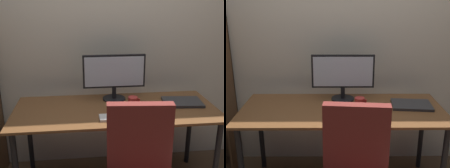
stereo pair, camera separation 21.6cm
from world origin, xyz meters
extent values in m
cube|color=beige|center=(0.00, 0.51, 1.30)|extent=(6.40, 0.10, 2.60)
cube|color=brown|center=(0.00, 0.00, 0.73)|extent=(1.64, 0.69, 0.02)
cylinder|color=black|center=(0.76, -0.28, 0.36)|extent=(0.04, 0.04, 0.72)
cylinder|color=black|center=(-0.76, 0.28, 0.36)|extent=(0.04, 0.04, 0.72)
cylinder|color=black|center=(0.76, 0.28, 0.36)|extent=(0.04, 0.04, 0.72)
cylinder|color=black|center=(0.01, 0.20, 0.75)|extent=(0.20, 0.20, 0.01)
cylinder|color=black|center=(0.01, 0.20, 0.80)|extent=(0.04, 0.04, 0.10)
cube|color=black|center=(0.01, 0.20, 1.00)|extent=(0.53, 0.03, 0.29)
cube|color=silver|center=(0.01, 0.19, 1.00)|extent=(0.50, 0.01, 0.26)
cube|color=silver|center=(0.00, -0.19, 0.75)|extent=(0.29, 0.12, 0.02)
cube|color=black|center=(0.24, -0.21, 0.76)|extent=(0.06, 0.10, 0.03)
cylinder|color=#B72D28|center=(0.14, 0.00, 0.79)|extent=(0.08, 0.08, 0.09)
cube|color=#B72D28|center=(0.19, 0.00, 0.79)|extent=(0.02, 0.01, 0.05)
cube|color=#2D2D30|center=(0.57, 0.05, 0.75)|extent=(0.34, 0.26, 0.02)
cube|color=maroon|center=(0.07, -0.58, 0.75)|extent=(0.40, 0.11, 0.52)
camera|label=1|loc=(-0.26, -2.07, 1.62)|focal=44.63mm
camera|label=2|loc=(-0.04, -2.08, 1.62)|focal=44.63mm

